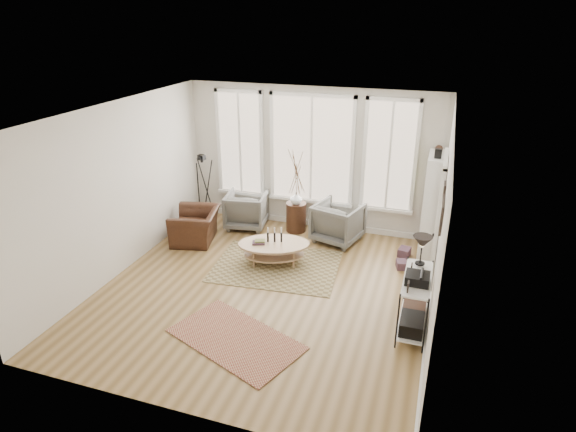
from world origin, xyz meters
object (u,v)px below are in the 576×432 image
(low_shelf, at_px, (415,297))
(armchair_left, at_px, (247,210))
(side_table, at_px, (296,193))
(accent_chair, at_px, (196,226))
(armchair_right, at_px, (338,222))
(bookcase, at_px, (432,205))
(coffee_table, at_px, (273,247))

(low_shelf, bearing_deg, armchair_left, 145.06)
(side_table, distance_m, accent_chair, 2.11)
(low_shelf, height_order, armchair_right, low_shelf)
(armchair_left, bearing_deg, low_shelf, 136.19)
(low_shelf, relative_size, armchair_right, 1.51)
(bookcase, relative_size, low_shelf, 1.58)
(armchair_left, xyz_separation_m, side_table, (1.05, 0.12, 0.45))
(accent_chair, bearing_deg, coffee_table, 63.56)
(bookcase, xyz_separation_m, accent_chair, (-4.38, -0.92, -0.64))
(low_shelf, bearing_deg, coffee_table, 154.88)
(armchair_left, height_order, side_table, side_table)
(side_table, bearing_deg, armchair_right, -11.77)
(bookcase, xyz_separation_m, armchair_right, (-1.72, -0.05, -0.56))
(coffee_table, bearing_deg, bookcase, 26.85)
(armchair_right, bearing_deg, coffee_table, 70.11)
(bookcase, distance_m, armchair_right, 1.81)
(coffee_table, xyz_separation_m, armchair_left, (-1.08, 1.34, 0.07))
(low_shelf, bearing_deg, armchair_right, 123.97)
(coffee_table, relative_size, side_table, 0.85)
(low_shelf, xyz_separation_m, accent_chair, (-4.33, 1.60, -0.19))
(bookcase, bearing_deg, armchair_left, 179.74)
(armchair_left, height_order, armchair_right, armchair_right)
(accent_chair, bearing_deg, bookcase, 88.16)
(coffee_table, height_order, side_table, side_table)
(bookcase, relative_size, side_table, 1.20)
(accent_chair, bearing_deg, side_table, 107.53)
(bookcase, xyz_separation_m, armchair_left, (-3.69, 0.02, -0.58))
(low_shelf, relative_size, coffee_table, 0.90)
(coffee_table, bearing_deg, side_table, 91.05)
(armchair_left, distance_m, armchair_right, 1.97)
(armchair_right, bearing_deg, side_table, 3.53)
(low_shelf, distance_m, accent_chair, 4.62)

